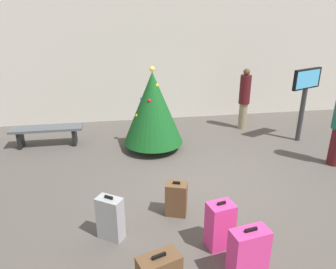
{
  "coord_description": "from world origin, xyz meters",
  "views": [
    {
      "loc": [
        -1.55,
        -5.14,
        3.1
      ],
      "look_at": [
        -0.64,
        0.42,
        0.9
      ],
      "focal_mm": 33.54,
      "sensor_mm": 36.0,
      "label": 1
    }
  ],
  "objects_px": {
    "flight_info_kiosk": "(305,91)",
    "suitcase_2": "(110,218)",
    "holiday_tree": "(153,108)",
    "suitcase_1": "(220,225)",
    "suitcase_3": "(248,255)",
    "waiting_bench": "(47,132)",
    "suitcase_4": "(176,199)",
    "traveller_1": "(244,97)"
  },
  "relations": [
    {
      "from": "waiting_bench",
      "to": "holiday_tree",
      "type": "bearing_deg",
      "value": -13.32
    },
    {
      "from": "flight_info_kiosk",
      "to": "suitcase_2",
      "type": "height_order",
      "value": "flight_info_kiosk"
    },
    {
      "from": "suitcase_1",
      "to": "suitcase_2",
      "type": "relative_size",
      "value": 1.03
    },
    {
      "from": "flight_info_kiosk",
      "to": "suitcase_2",
      "type": "xyz_separation_m",
      "value": [
        -4.75,
        -3.04,
        -0.97
      ]
    },
    {
      "from": "traveller_1",
      "to": "suitcase_2",
      "type": "relative_size",
      "value": 2.41
    },
    {
      "from": "holiday_tree",
      "to": "flight_info_kiosk",
      "type": "relative_size",
      "value": 1.08
    },
    {
      "from": "flight_info_kiosk",
      "to": "suitcase_3",
      "type": "bearing_deg",
      "value": -127.19
    },
    {
      "from": "holiday_tree",
      "to": "suitcase_1",
      "type": "height_order",
      "value": "holiday_tree"
    },
    {
      "from": "flight_info_kiosk",
      "to": "suitcase_4",
      "type": "xyz_separation_m",
      "value": [
        -3.7,
        -2.62,
        -1.03
      ]
    },
    {
      "from": "suitcase_1",
      "to": "suitcase_3",
      "type": "bearing_deg",
      "value": -75.63
    },
    {
      "from": "waiting_bench",
      "to": "flight_info_kiosk",
      "type": "bearing_deg",
      "value": -6.16
    },
    {
      "from": "waiting_bench",
      "to": "traveller_1",
      "type": "xyz_separation_m",
      "value": [
        5.22,
        0.41,
        0.54
      ]
    },
    {
      "from": "holiday_tree",
      "to": "suitcase_2",
      "type": "height_order",
      "value": "holiday_tree"
    },
    {
      "from": "traveller_1",
      "to": "suitcase_1",
      "type": "distance_m",
      "value": 5.07
    },
    {
      "from": "waiting_bench",
      "to": "traveller_1",
      "type": "height_order",
      "value": "traveller_1"
    },
    {
      "from": "holiday_tree",
      "to": "traveller_1",
      "type": "xyz_separation_m",
      "value": [
        2.67,
        1.02,
        -0.12
      ]
    },
    {
      "from": "traveller_1",
      "to": "suitcase_3",
      "type": "bearing_deg",
      "value": -111.19
    },
    {
      "from": "flight_info_kiosk",
      "to": "traveller_1",
      "type": "xyz_separation_m",
      "value": [
        -1.09,
        1.09,
        -0.4
      ]
    },
    {
      "from": "flight_info_kiosk",
      "to": "traveller_1",
      "type": "bearing_deg",
      "value": 134.91
    },
    {
      "from": "suitcase_2",
      "to": "suitcase_3",
      "type": "relative_size",
      "value": 0.95
    },
    {
      "from": "traveller_1",
      "to": "suitcase_4",
      "type": "distance_m",
      "value": 4.59
    },
    {
      "from": "suitcase_2",
      "to": "traveller_1",
      "type": "bearing_deg",
      "value": 48.47
    },
    {
      "from": "holiday_tree",
      "to": "suitcase_4",
      "type": "distance_m",
      "value": 2.8
    },
    {
      "from": "suitcase_3",
      "to": "suitcase_4",
      "type": "height_order",
      "value": "suitcase_3"
    },
    {
      "from": "holiday_tree",
      "to": "suitcase_3",
      "type": "bearing_deg",
      "value": -80.92
    },
    {
      "from": "waiting_bench",
      "to": "suitcase_3",
      "type": "height_order",
      "value": "suitcase_3"
    },
    {
      "from": "suitcase_1",
      "to": "traveller_1",
      "type": "bearing_deg",
      "value": 64.65
    },
    {
      "from": "suitcase_1",
      "to": "holiday_tree",
      "type": "bearing_deg",
      "value": 98.15
    },
    {
      "from": "traveller_1",
      "to": "suitcase_4",
      "type": "relative_size",
      "value": 2.83
    },
    {
      "from": "traveller_1",
      "to": "waiting_bench",
      "type": "bearing_deg",
      "value": -175.49
    },
    {
      "from": "traveller_1",
      "to": "suitcase_1",
      "type": "height_order",
      "value": "traveller_1"
    },
    {
      "from": "waiting_bench",
      "to": "suitcase_3",
      "type": "xyz_separation_m",
      "value": [
        3.22,
        -4.75,
        -0.01
      ]
    },
    {
      "from": "suitcase_2",
      "to": "suitcase_4",
      "type": "xyz_separation_m",
      "value": [
        1.05,
        0.42,
        -0.05
      ]
    },
    {
      "from": "waiting_bench",
      "to": "suitcase_4",
      "type": "distance_m",
      "value": 4.21
    },
    {
      "from": "suitcase_2",
      "to": "suitcase_4",
      "type": "height_order",
      "value": "suitcase_2"
    },
    {
      "from": "flight_info_kiosk",
      "to": "suitcase_3",
      "type": "height_order",
      "value": "flight_info_kiosk"
    },
    {
      "from": "flight_info_kiosk",
      "to": "suitcase_3",
      "type": "xyz_separation_m",
      "value": [
        -3.09,
        -4.07,
        -0.95
      ]
    },
    {
      "from": "suitcase_1",
      "to": "flight_info_kiosk",
      "type": "bearing_deg",
      "value": 46.85
    },
    {
      "from": "waiting_bench",
      "to": "suitcase_4",
      "type": "bearing_deg",
      "value": -51.76
    },
    {
      "from": "waiting_bench",
      "to": "suitcase_3",
      "type": "distance_m",
      "value": 5.74
    },
    {
      "from": "traveller_1",
      "to": "suitcase_3",
      "type": "distance_m",
      "value": 5.57
    },
    {
      "from": "holiday_tree",
      "to": "suitcase_2",
      "type": "bearing_deg",
      "value": -107.73
    }
  ]
}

